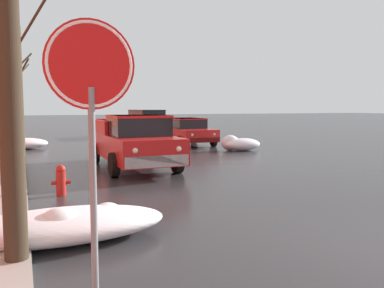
{
  "coord_description": "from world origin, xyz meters",
  "views": [
    {
      "loc": [
        -4.92,
        -3.5,
        2.01
      ],
      "look_at": [
        -0.01,
        7.98,
        0.85
      ],
      "focal_mm": 37.24,
      "sensor_mm": 36.0,
      "label": 1
    }
  ],
  "objects_px": {
    "bare_tree_mid_block": "(15,87)",
    "fire_hydrant": "(61,180)",
    "bare_tree_far_down_block": "(19,87)",
    "pickup_truck_red_approaching_near_lane": "(134,141)",
    "sedan_red_parked_kerbside_close": "(187,131)",
    "stop_sign_at_corner": "(91,93)",
    "suv_black_parked_kerbside_mid": "(146,122)",
    "bare_tree_second_along_sidewalk": "(14,78)"
  },
  "relations": [
    {
      "from": "bare_tree_mid_block",
      "to": "fire_hydrant",
      "type": "relative_size",
      "value": 7.33
    },
    {
      "from": "bare_tree_far_down_block",
      "to": "pickup_truck_red_approaching_near_lane",
      "type": "xyz_separation_m",
      "value": [
        3.45,
        -18.76,
        -2.56
      ]
    },
    {
      "from": "sedan_red_parked_kerbside_close",
      "to": "pickup_truck_red_approaching_near_lane",
      "type": "bearing_deg",
      "value": -124.77
    },
    {
      "from": "bare_tree_far_down_block",
      "to": "stop_sign_at_corner",
      "type": "bearing_deg",
      "value": -88.68
    },
    {
      "from": "suv_black_parked_kerbside_mid",
      "to": "fire_hydrant",
      "type": "relative_size",
      "value": 6.8
    },
    {
      "from": "sedan_red_parked_kerbside_close",
      "to": "bare_tree_second_along_sidewalk",
      "type": "bearing_deg",
      "value": -146.88
    },
    {
      "from": "stop_sign_at_corner",
      "to": "bare_tree_second_along_sidewalk",
      "type": "bearing_deg",
      "value": 93.94
    },
    {
      "from": "bare_tree_second_along_sidewalk",
      "to": "fire_hydrant",
      "type": "distance_m",
      "value": 5.49
    },
    {
      "from": "bare_tree_mid_block",
      "to": "bare_tree_far_down_block",
      "type": "relative_size",
      "value": 0.83
    },
    {
      "from": "bare_tree_second_along_sidewalk",
      "to": "stop_sign_at_corner",
      "type": "xyz_separation_m",
      "value": [
        0.74,
        -10.68,
        -0.8
      ]
    },
    {
      "from": "sedan_red_parked_kerbside_close",
      "to": "stop_sign_at_corner",
      "type": "height_order",
      "value": "stop_sign_at_corner"
    },
    {
      "from": "fire_hydrant",
      "to": "stop_sign_at_corner",
      "type": "relative_size",
      "value": 0.26
    },
    {
      "from": "pickup_truck_red_approaching_near_lane",
      "to": "suv_black_parked_kerbside_mid",
      "type": "xyz_separation_m",
      "value": [
        4.5,
        13.61,
        0.11
      ]
    },
    {
      "from": "pickup_truck_red_approaching_near_lane",
      "to": "sedan_red_parked_kerbside_close",
      "type": "bearing_deg",
      "value": 55.23
    },
    {
      "from": "bare_tree_second_along_sidewalk",
      "to": "fire_hydrant",
      "type": "bearing_deg",
      "value": -78.62
    },
    {
      "from": "pickup_truck_red_approaching_near_lane",
      "to": "bare_tree_second_along_sidewalk",
      "type": "bearing_deg",
      "value": 158.5
    },
    {
      "from": "pickup_truck_red_approaching_near_lane",
      "to": "sedan_red_parked_kerbside_close",
      "type": "relative_size",
      "value": 1.25
    },
    {
      "from": "bare_tree_second_along_sidewalk",
      "to": "stop_sign_at_corner",
      "type": "height_order",
      "value": "bare_tree_second_along_sidewalk"
    },
    {
      "from": "bare_tree_mid_block",
      "to": "fire_hydrant",
      "type": "bearing_deg",
      "value": -83.12
    },
    {
      "from": "stop_sign_at_corner",
      "to": "bare_tree_mid_block",
      "type": "bearing_deg",
      "value": 93.12
    },
    {
      "from": "bare_tree_second_along_sidewalk",
      "to": "suv_black_parked_kerbside_mid",
      "type": "height_order",
      "value": "bare_tree_second_along_sidewalk"
    },
    {
      "from": "bare_tree_far_down_block",
      "to": "fire_hydrant",
      "type": "bearing_deg",
      "value": -87.76
    },
    {
      "from": "stop_sign_at_corner",
      "to": "fire_hydrant",
      "type": "bearing_deg",
      "value": 87.87
    },
    {
      "from": "fire_hydrant",
      "to": "stop_sign_at_corner",
      "type": "bearing_deg",
      "value": -92.13
    },
    {
      "from": "bare_tree_second_along_sidewalk",
      "to": "bare_tree_far_down_block",
      "type": "bearing_deg",
      "value": 89.7
    },
    {
      "from": "bare_tree_mid_block",
      "to": "sedan_red_parked_kerbside_close",
      "type": "distance_m",
      "value": 8.74
    },
    {
      "from": "suv_black_parked_kerbside_mid",
      "to": "stop_sign_at_corner",
      "type": "height_order",
      "value": "stop_sign_at_corner"
    },
    {
      "from": "sedan_red_parked_kerbside_close",
      "to": "stop_sign_at_corner",
      "type": "distance_m",
      "value": 17.78
    },
    {
      "from": "bare_tree_mid_block",
      "to": "stop_sign_at_corner",
      "type": "height_order",
      "value": "bare_tree_mid_block"
    },
    {
      "from": "bare_tree_far_down_block",
      "to": "pickup_truck_red_approaching_near_lane",
      "type": "bearing_deg",
      "value": -79.58
    },
    {
      "from": "fire_hydrant",
      "to": "stop_sign_at_corner",
      "type": "xyz_separation_m",
      "value": [
        -0.22,
        -5.94,
        1.77
      ]
    },
    {
      "from": "fire_hydrant",
      "to": "bare_tree_mid_block",
      "type": "bearing_deg",
      "value": 96.88
    },
    {
      "from": "bare_tree_second_along_sidewalk",
      "to": "suv_black_parked_kerbside_mid",
      "type": "bearing_deg",
      "value": 56.65
    },
    {
      "from": "bare_tree_far_down_block",
      "to": "stop_sign_at_corner",
      "type": "relative_size",
      "value": 2.28
    },
    {
      "from": "bare_tree_mid_block",
      "to": "fire_hydrant",
      "type": "xyz_separation_m",
      "value": [
        0.99,
        -8.23,
        -2.46
      ]
    },
    {
      "from": "sedan_red_parked_kerbside_close",
      "to": "suv_black_parked_kerbside_mid",
      "type": "bearing_deg",
      "value": 91.65
    },
    {
      "from": "bare_tree_mid_block",
      "to": "pickup_truck_red_approaching_near_lane",
      "type": "xyz_separation_m",
      "value": [
        3.58,
        -4.88,
        -1.94
      ]
    },
    {
      "from": "bare_tree_second_along_sidewalk",
      "to": "suv_black_parked_kerbside_mid",
      "type": "relative_size",
      "value": 1.12
    },
    {
      "from": "bare_tree_far_down_block",
      "to": "sedan_red_parked_kerbside_close",
      "type": "height_order",
      "value": "bare_tree_far_down_block"
    },
    {
      "from": "fire_hydrant",
      "to": "bare_tree_far_down_block",
      "type": "bearing_deg",
      "value": 92.24
    },
    {
      "from": "bare_tree_second_along_sidewalk",
      "to": "sedan_red_parked_kerbside_close",
      "type": "bearing_deg",
      "value": 33.12
    },
    {
      "from": "pickup_truck_red_approaching_near_lane",
      "to": "stop_sign_at_corner",
      "type": "relative_size",
      "value": 1.97
    }
  ]
}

